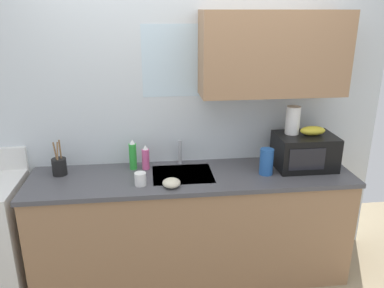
# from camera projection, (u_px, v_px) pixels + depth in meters

# --- Properties ---
(kitchen_wall_assembly) EXTENTS (3.25, 0.42, 2.50)m
(kitchen_wall_assembly) POSITION_uv_depth(u_px,v_px,m) (204.00, 106.00, 3.11)
(kitchen_wall_assembly) COLOR silver
(kitchen_wall_assembly) RESTS_ON ground
(counter_unit) EXTENTS (2.48, 0.63, 0.90)m
(counter_unit) POSITION_uv_depth(u_px,v_px,m) (192.00, 225.00, 3.11)
(counter_unit) COLOR #9E7551
(counter_unit) RESTS_ON ground
(sink_faucet) EXTENTS (0.03, 0.03, 0.20)m
(sink_faucet) POSITION_uv_depth(u_px,v_px,m) (180.00, 152.00, 3.15)
(sink_faucet) COLOR #B2B5BA
(sink_faucet) RESTS_ON counter_unit
(microwave) EXTENTS (0.46, 0.35, 0.27)m
(microwave) POSITION_uv_depth(u_px,v_px,m) (305.00, 151.00, 3.07)
(microwave) COLOR black
(microwave) RESTS_ON counter_unit
(banana_bunch) EXTENTS (0.20, 0.11, 0.07)m
(banana_bunch) POSITION_uv_depth(u_px,v_px,m) (313.00, 131.00, 3.02)
(banana_bunch) COLOR gold
(banana_bunch) RESTS_ON microwave
(paper_towel_roll) EXTENTS (0.11, 0.11, 0.22)m
(paper_towel_roll) POSITION_uv_depth(u_px,v_px,m) (293.00, 120.00, 3.02)
(paper_towel_roll) COLOR white
(paper_towel_roll) RESTS_ON microwave
(dish_soap_bottle_pink) EXTENTS (0.06, 0.06, 0.20)m
(dish_soap_bottle_pink) POSITION_uv_depth(u_px,v_px,m) (146.00, 158.00, 3.05)
(dish_soap_bottle_pink) COLOR #E55999
(dish_soap_bottle_pink) RESTS_ON counter_unit
(dish_soap_bottle_green) EXTENTS (0.06, 0.06, 0.24)m
(dish_soap_bottle_green) POSITION_uv_depth(u_px,v_px,m) (133.00, 155.00, 3.04)
(dish_soap_bottle_green) COLOR green
(dish_soap_bottle_green) RESTS_ON counter_unit
(cereal_canister) EXTENTS (0.10, 0.10, 0.20)m
(cereal_canister) POSITION_uv_depth(u_px,v_px,m) (266.00, 162.00, 2.95)
(cereal_canister) COLOR #2659A5
(cereal_canister) RESTS_ON counter_unit
(mug_white) EXTENTS (0.08, 0.08, 0.09)m
(mug_white) POSITION_uv_depth(u_px,v_px,m) (140.00, 179.00, 2.78)
(mug_white) COLOR white
(mug_white) RESTS_ON counter_unit
(utensil_crock) EXTENTS (0.11, 0.11, 0.28)m
(utensil_crock) POSITION_uv_depth(u_px,v_px,m) (59.00, 166.00, 2.95)
(utensil_crock) COLOR black
(utensil_crock) RESTS_ON counter_unit
(small_bowl) EXTENTS (0.13, 0.13, 0.06)m
(small_bowl) POSITION_uv_depth(u_px,v_px,m) (171.00, 183.00, 2.75)
(small_bowl) COLOR beige
(small_bowl) RESTS_ON counter_unit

